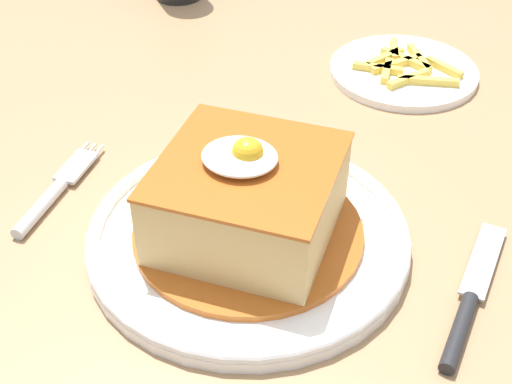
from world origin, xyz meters
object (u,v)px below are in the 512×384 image
Objects in this scene: main_plate at (248,235)px; knife at (467,310)px; fork at (52,194)px; side_plate_fries at (403,71)px.

main_plate is 1.63× the size of knife.
fork is 0.83× the size of side_plate_fries.
fork is (-0.19, -0.00, -0.00)m from main_plate.
main_plate is at bearing -102.98° from side_plate_fries.
side_plate_fries reaches higher than knife.
side_plate_fries reaches higher than fork.
side_plate_fries is (0.08, 0.33, -0.00)m from main_plate.
knife is 0.37m from side_plate_fries.
main_plate reaches higher than knife.
main_plate is 0.18m from knife.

